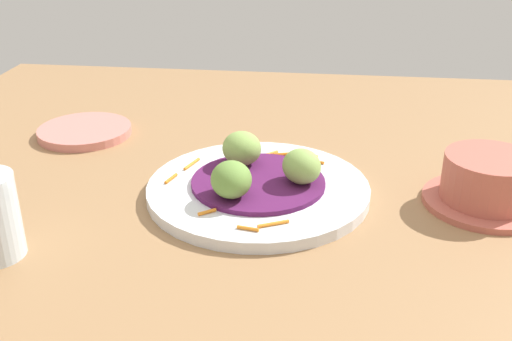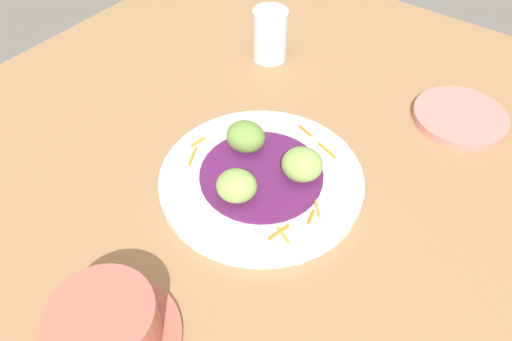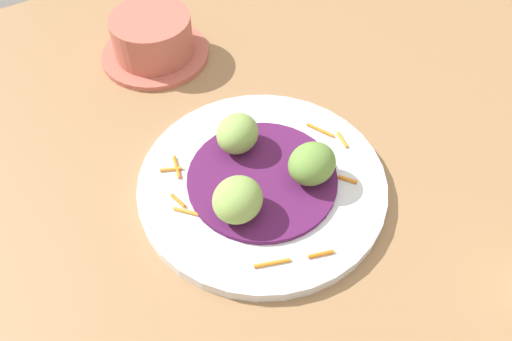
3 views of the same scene
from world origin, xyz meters
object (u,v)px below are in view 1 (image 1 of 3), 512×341
at_px(guac_scoop_left, 302,166).
at_px(terracotta_bowl, 488,182).
at_px(guac_scoop_right, 231,179).
at_px(main_plate, 258,189).
at_px(guac_scoop_center, 242,148).
at_px(side_plate_small, 85,131).

height_order(guac_scoop_left, terracotta_bowl, same).
height_order(guac_scoop_right, terracotta_bowl, same).
xyz_separation_m(main_plate, terracotta_bowl, (-0.01, 0.28, 0.02)).
bearing_deg(guac_scoop_center, guac_scoop_left, 60.55).
distance_m(main_plate, guac_scoop_right, 0.06).
relative_size(main_plate, terracotta_bowl, 1.86).
xyz_separation_m(guac_scoop_left, side_plate_small, (-0.17, -0.35, -0.04)).
height_order(main_plate, guac_scoop_center, guac_scoop_center).
xyz_separation_m(guac_scoop_center, side_plate_small, (-0.12, -0.27, -0.04)).
relative_size(side_plate_small, terracotta_bowl, 0.96).
relative_size(guac_scoop_left, terracotta_bowl, 0.35).
bearing_deg(guac_scoop_right, guac_scoop_left, 120.55).
relative_size(guac_scoop_left, guac_scoop_center, 0.95).
bearing_deg(terracotta_bowl, main_plate, -87.88).
bearing_deg(guac_scoop_left, guac_scoop_right, -59.45).
relative_size(guac_scoop_center, guac_scoop_right, 0.99).
relative_size(main_plate, side_plate_small, 1.94).
distance_m(side_plate_small, terracotta_bowl, 0.59).
bearing_deg(guac_scoop_center, side_plate_small, -114.77).
bearing_deg(guac_scoop_left, guac_scoop_center, -119.45).
bearing_deg(terracotta_bowl, guac_scoop_right, -79.42).
distance_m(guac_scoop_right, side_plate_small, 0.34).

